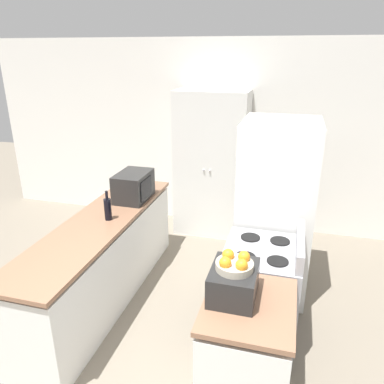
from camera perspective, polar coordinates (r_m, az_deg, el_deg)
name	(u,v)px	position (r m, az deg, el deg)	size (l,w,h in m)	color
wall_back	(222,136)	(5.32, 4.63, 8.45)	(7.00, 0.06, 2.60)	white
counter_left	(102,261)	(3.98, -13.51, -10.19)	(0.60, 2.50, 0.88)	silver
counter_right	(246,357)	(2.88, 8.22, -23.63)	(0.60, 0.73, 0.88)	silver
pantry_cabinet	(212,164)	(5.11, 2.99, 4.26)	(0.95, 0.58, 1.96)	silver
stove	(260,293)	(3.44, 10.31, -14.85)	(0.66, 0.72, 1.04)	#9E9EA3
refrigerator	(275,210)	(3.91, 12.57, -2.65)	(0.76, 0.80, 1.82)	white
microwave	(134,186)	(4.17, -8.88, 0.89)	(0.33, 0.48, 0.31)	black
wine_bottle	(108,209)	(3.72, -12.72, -2.49)	(0.07, 0.07, 0.30)	black
toaster_oven	(233,282)	(2.58, 6.32, -13.50)	(0.31, 0.39, 0.21)	black
fruit_bowl	(235,263)	(2.50, 6.50, -10.75)	(0.25, 0.25, 0.11)	#B2A893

